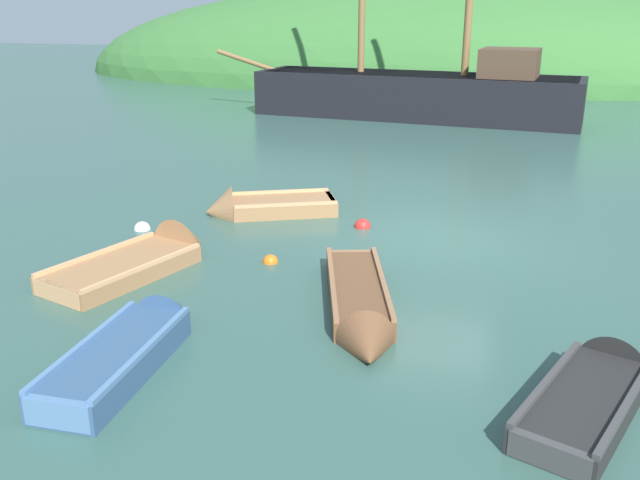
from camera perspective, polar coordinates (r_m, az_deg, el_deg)
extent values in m
plane|color=#33564C|center=(14.39, 9.88, 0.13)|extent=(120.00, 120.00, 0.00)
ellipsoid|color=#387033|center=(47.96, 8.15, 13.40)|extent=(47.52, 22.72, 11.79)
cube|color=black|center=(29.81, 7.87, 11.03)|extent=(13.74, 4.59, 2.63)
cube|color=#997A51|center=(29.66, 7.98, 13.46)|extent=(13.18, 4.28, 0.10)
cylinder|color=olive|center=(32.46, -6.17, 14.62)|extent=(2.95, 0.50, 0.97)
cube|color=#4C3828|center=(28.94, 15.52, 14.02)|extent=(2.42, 2.47, 1.10)
cube|color=#9E7047|center=(15.96, -3.05, 2.65)|extent=(2.66, 2.11, 0.44)
cone|color=#9E7047|center=(15.87, -8.39, 2.38)|extent=(1.05, 1.31, 1.16)
cube|color=tan|center=(16.10, 0.95, 3.07)|extent=(0.58, 1.04, 0.31)
cube|color=tan|center=(15.88, -4.55, 3.13)|extent=(0.64, 1.09, 0.05)
cube|color=tan|center=(15.97, -1.58, 3.27)|extent=(0.64, 1.09, 0.05)
cube|color=tan|center=(16.44, -3.30, 4.04)|extent=(2.13, 1.06, 0.07)
cube|color=tan|center=(15.35, -2.82, 2.95)|extent=(2.13, 1.06, 0.07)
cube|color=#9E7047|center=(12.69, -16.19, -2.59)|extent=(2.06, 2.99, 0.41)
cone|color=#9E7047|center=(13.76, -10.87, -0.45)|extent=(1.38, 1.02, 1.23)
cube|color=tan|center=(11.94, -20.95, -4.20)|extent=(1.15, 0.47, 0.29)
cube|color=tan|center=(12.92, -14.66, -1.35)|extent=(1.19, 0.53, 0.05)
cube|color=tan|center=(12.36, -17.90, -2.62)|extent=(1.19, 0.53, 0.05)
cube|color=tan|center=(12.17, -14.40, -2.17)|extent=(0.88, 2.57, 0.07)
cube|color=tan|center=(13.05, -18.03, -1.06)|extent=(0.88, 2.57, 0.07)
cube|color=#335175|center=(9.48, -16.59, -9.99)|extent=(1.03, 2.66, 0.50)
cone|color=#335175|center=(10.76, -12.27, -5.99)|extent=(0.91, 0.69, 0.89)
cube|color=#4F75A1|center=(8.54, -20.92, -13.37)|extent=(0.85, 0.15, 0.35)
cube|color=#4F75A1|center=(9.74, -15.36, -7.79)|extent=(0.87, 0.21, 0.05)
cube|color=#4F75A1|center=(9.05, -18.16, -10.26)|extent=(0.87, 0.21, 0.05)
cube|color=#4F75A1|center=(9.15, -14.41, -8.89)|extent=(0.17, 2.57, 0.07)
cube|color=#4F75A1|center=(9.56, -19.00, -8.10)|extent=(0.17, 2.57, 0.07)
cube|color=brown|center=(11.30, 3.10, -4.51)|extent=(1.78, 3.23, 0.42)
cone|color=brown|center=(9.57, 3.98, -9.14)|extent=(1.04, 0.97, 0.86)
cube|color=#8E6242|center=(12.66, 2.60, -1.53)|extent=(0.81, 0.36, 0.29)
cube|color=#8E6242|center=(10.74, 3.34, -4.94)|extent=(0.85, 0.42, 0.05)
cube|color=#8E6242|center=(11.74, 2.92, -2.78)|extent=(0.85, 0.42, 0.05)
cube|color=#8E6242|center=(11.18, 1.02, -3.41)|extent=(0.97, 2.93, 0.07)
cube|color=#8E6242|center=(11.24, 5.22, -3.36)|extent=(0.97, 2.93, 0.07)
cube|color=black|center=(8.80, 21.03, -13.17)|extent=(1.76, 2.57, 0.43)
cone|color=black|center=(10.09, 23.49, -9.19)|extent=(1.08, 0.90, 0.93)
cube|color=#3B3B3B|center=(7.84, 18.61, -16.64)|extent=(0.86, 0.42, 0.30)
cube|color=#3B3B3B|center=(9.08, 21.91, -11.10)|extent=(0.90, 0.49, 0.05)
cube|color=#3B3B3B|center=(8.38, 20.32, -13.58)|extent=(0.90, 0.49, 0.05)
cube|color=#3B3B3B|center=(8.61, 24.13, -12.48)|extent=(0.91, 2.21, 0.07)
cube|color=#3B3B3B|center=(8.78, 18.40, -11.07)|extent=(0.91, 2.21, 0.07)
sphere|color=red|center=(14.95, 3.56, 1.10)|extent=(0.37, 0.37, 0.37)
sphere|color=orange|center=(12.92, -4.14, -1.85)|extent=(0.30, 0.30, 0.30)
sphere|color=white|center=(15.23, -14.57, 0.85)|extent=(0.35, 0.35, 0.35)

